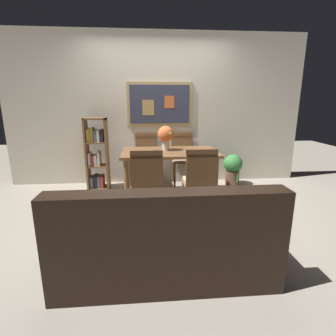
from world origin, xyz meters
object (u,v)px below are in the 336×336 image
object	(u,v)px
dining_table	(170,158)
leather_couch	(165,240)
flower_vase	(166,135)
tv_remote	(188,150)
dining_chair_far_right	(183,154)
dining_chair_near_right	(200,177)
dining_chair_far_left	(147,155)
dining_chair_near_left	(147,179)
bookshelf	(97,156)
potted_ivy	(233,168)

from	to	relation	value
dining_table	leather_couch	world-z (taller)	leather_couch
flower_vase	tv_remote	xyz separation A→B (m)	(0.33, -0.08, -0.22)
leather_couch	dining_chair_far_right	bearing A→B (deg)	78.75
dining_table	dining_chair_far_right	size ratio (longest dim) A/B	1.56
dining_chair_near_right	flower_vase	xyz separation A→B (m)	(-0.36, 0.81, 0.42)
dining_chair_far_left	dining_chair_near_right	world-z (taller)	same
dining_chair_near_left	dining_chair_far_left	distance (m)	1.46
dining_chair_near_left	dining_chair_near_right	bearing A→B (deg)	1.06
dining_chair_near_right	leather_couch	xyz separation A→B (m)	(-0.52, -1.11, -0.22)
dining_chair_near_right	bookshelf	size ratio (longest dim) A/B	0.76
dining_chair_far_left	dining_chair_near_left	bearing A→B (deg)	-90.24
dining_chair_near_left	leather_couch	world-z (taller)	dining_chair_near_left
dining_chair_near_left	tv_remote	size ratio (longest dim) A/B	5.61
dining_table	bookshelf	distance (m)	1.29
dining_chair_near_left	bookshelf	bearing A→B (deg)	122.76
leather_couch	bookshelf	distance (m)	2.59
dining_table	dining_chair_far_left	size ratio (longest dim) A/B	1.56
dining_chair_far_right	leather_couch	bearing A→B (deg)	-101.25
dining_chair_far_right	dining_chair_near_left	xyz separation A→B (m)	(-0.65, -1.46, 0.00)
flower_vase	tv_remote	size ratio (longest dim) A/B	2.27
dining_chair_far_left	bookshelf	size ratio (longest dim) A/B	0.76
leather_couch	potted_ivy	xyz separation A→B (m)	(1.39, 2.39, -0.01)
bookshelf	potted_ivy	xyz separation A→B (m)	(2.36, 0.01, -0.27)
dining_chair_near_right	flower_vase	distance (m)	0.98
potted_ivy	dining_chair_far_left	bearing A→B (deg)	173.68
dining_chair_near_left	bookshelf	size ratio (longest dim) A/B	0.76
bookshelf	tv_remote	distance (m)	1.56
potted_ivy	dining_table	bearing A→B (deg)	-155.40
leather_couch	flower_vase	bearing A→B (deg)	85.36
dining_chair_far_left	bookshelf	world-z (taller)	bookshelf
bookshelf	dining_chair_far_left	bearing A→B (deg)	11.93
dining_chair_near_left	leather_couch	distance (m)	1.13
potted_ivy	flower_vase	xyz separation A→B (m)	(-1.23, -0.47, 0.66)
dining_chair_near_left	potted_ivy	world-z (taller)	dining_chair_near_left
dining_table	potted_ivy	xyz separation A→B (m)	(1.18, 0.54, -0.33)
leather_couch	bookshelf	bearing A→B (deg)	112.12
dining_table	dining_chair_far_right	bearing A→B (deg)	66.87
dining_table	bookshelf	xyz separation A→B (m)	(-1.18, 0.53, -0.06)
dining_chair_near_right	potted_ivy	size ratio (longest dim) A/B	1.66
dining_table	potted_ivy	size ratio (longest dim) A/B	2.59
tv_remote	potted_ivy	bearing A→B (deg)	31.52
dining_table	dining_chair_far_right	world-z (taller)	dining_chair_far_right
dining_chair_far_right	leather_couch	xyz separation A→B (m)	(-0.51, -2.56, -0.22)
dining_chair_near_right	dining_table	bearing A→B (deg)	112.92
dining_table	potted_ivy	world-z (taller)	dining_table
dining_chair_far_right	potted_ivy	world-z (taller)	dining_chair_far_right
dining_chair_near_right	bookshelf	distance (m)	1.96
potted_ivy	tv_remote	bearing A→B (deg)	-148.48
dining_table	dining_chair_near_left	xyz separation A→B (m)	(-0.35, -0.75, -0.10)
potted_ivy	dining_chair_near_left	bearing A→B (deg)	-139.82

